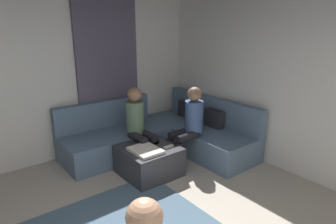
{
  "coord_description": "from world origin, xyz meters",
  "views": [
    {
      "loc": [
        1.69,
        -0.97,
        2.14
      ],
      "look_at": [
        -1.63,
        1.63,
        0.85
      ],
      "focal_mm": 31.75,
      "sensor_mm": 36.0,
      "label": 1
    }
  ],
  "objects_px": {
    "ottoman": "(149,160)",
    "coffee_mug": "(150,137)",
    "sectional_couch": "(163,135)",
    "person_on_couch_back": "(189,123)",
    "game_remote": "(169,147)",
    "person_on_couch_side": "(139,123)"
  },
  "relations": [
    {
      "from": "sectional_couch",
      "to": "ottoman",
      "type": "relative_size",
      "value": 3.36
    },
    {
      "from": "sectional_couch",
      "to": "person_on_couch_back",
      "type": "height_order",
      "value": "person_on_couch_back"
    },
    {
      "from": "person_on_couch_back",
      "to": "person_on_couch_side",
      "type": "relative_size",
      "value": 1.0
    },
    {
      "from": "ottoman",
      "to": "person_on_couch_back",
      "type": "relative_size",
      "value": 0.63
    },
    {
      "from": "sectional_couch",
      "to": "coffee_mug",
      "type": "distance_m",
      "value": 0.6
    },
    {
      "from": "ottoman",
      "to": "coffee_mug",
      "type": "distance_m",
      "value": 0.38
    },
    {
      "from": "ottoman",
      "to": "coffee_mug",
      "type": "xyz_separation_m",
      "value": [
        -0.22,
        0.18,
        0.26
      ]
    },
    {
      "from": "coffee_mug",
      "to": "game_remote",
      "type": "bearing_deg",
      "value": 5.71
    },
    {
      "from": "person_on_couch_side",
      "to": "ottoman",
      "type": "bearing_deg",
      "value": 77.68
    },
    {
      "from": "coffee_mug",
      "to": "person_on_couch_side",
      "type": "height_order",
      "value": "person_on_couch_side"
    },
    {
      "from": "sectional_couch",
      "to": "game_remote",
      "type": "relative_size",
      "value": 17.0
    },
    {
      "from": "sectional_couch",
      "to": "ottoman",
      "type": "height_order",
      "value": "sectional_couch"
    },
    {
      "from": "sectional_couch",
      "to": "coffee_mug",
      "type": "xyz_separation_m",
      "value": [
        0.31,
        -0.48,
        0.19
      ]
    },
    {
      "from": "coffee_mug",
      "to": "person_on_couch_back",
      "type": "relative_size",
      "value": 0.08
    },
    {
      "from": "sectional_couch",
      "to": "person_on_couch_back",
      "type": "relative_size",
      "value": 2.12
    },
    {
      "from": "ottoman",
      "to": "coffee_mug",
      "type": "height_order",
      "value": "coffee_mug"
    },
    {
      "from": "ottoman",
      "to": "sectional_couch",
      "type": "bearing_deg",
      "value": 128.63
    },
    {
      "from": "ottoman",
      "to": "coffee_mug",
      "type": "relative_size",
      "value": 8.0
    },
    {
      "from": "sectional_couch",
      "to": "game_remote",
      "type": "xyz_separation_m",
      "value": [
        0.71,
        -0.44,
        0.15
      ]
    },
    {
      "from": "coffee_mug",
      "to": "person_on_couch_side",
      "type": "distance_m",
      "value": 0.27
    },
    {
      "from": "sectional_couch",
      "to": "person_on_couch_back",
      "type": "distance_m",
      "value": 0.7
    },
    {
      "from": "ottoman",
      "to": "game_remote",
      "type": "xyz_separation_m",
      "value": [
        0.18,
        0.22,
        0.22
      ]
    }
  ]
}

